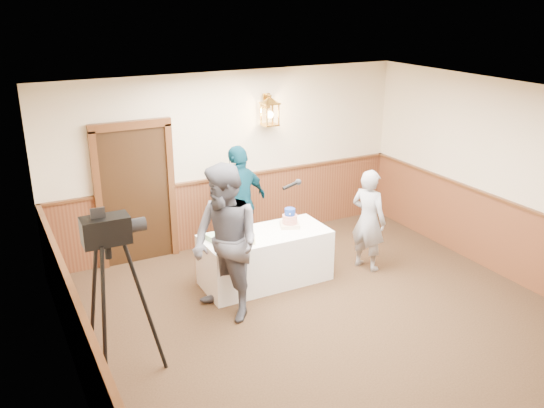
{
  "coord_description": "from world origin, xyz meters",
  "views": [
    {
      "loc": [
        -3.55,
        -4.71,
        3.88
      ],
      "look_at": [
        -0.21,
        1.7,
        1.25
      ],
      "focal_mm": 38.0,
      "sensor_mm": 36.0,
      "label": 1
    }
  ],
  "objects": [
    {
      "name": "assistant_p",
      "position": [
        -0.19,
        2.78,
        0.91
      ],
      "size": [
        1.15,
        0.8,
        1.81
      ],
      "primitive_type": "imported",
      "rotation": [
        0.0,
        0.0,
        3.52
      ],
      "color": "#0A384A",
      "rests_on": "ground"
    },
    {
      "name": "baker",
      "position": [
        1.34,
        1.6,
        0.77
      ],
      "size": [
        0.54,
        0.66,
        1.54
      ],
      "primitive_type": "imported",
      "rotation": [
        0.0,
        0.0,
        1.93
      ],
      "color": "gray",
      "rests_on": "ground"
    },
    {
      "name": "interviewer",
      "position": [
        -1.05,
        1.3,
        1.0
      ],
      "size": [
        1.66,
        1.15,
        2.0
      ],
      "rotation": [
        0.0,
        0.0,
        -1.29
      ],
      "color": "#52525C",
      "rests_on": "ground"
    },
    {
      "name": "display_table",
      "position": [
        -0.21,
        1.9,
        0.38
      ],
      "size": [
        1.8,
        0.8,
        0.75
      ],
      "primitive_type": "cube",
      "color": "white",
      "rests_on": "ground"
    },
    {
      "name": "sheet_cake_green",
      "position": [
        -0.85,
        2.0,
        0.79
      ],
      "size": [
        0.38,
        0.33,
        0.08
      ],
      "primitive_type": "cube",
      "rotation": [
        0.0,
        0.0,
        0.23
      ],
      "color": "#A9F0A9",
      "rests_on": "display_table"
    },
    {
      "name": "tiered_cake",
      "position": [
        0.22,
        1.96,
        0.86
      ],
      "size": [
        0.35,
        0.35,
        0.27
      ],
      "rotation": [
        0.0,
        0.0,
        -0.4
      ],
      "color": "beige",
      "rests_on": "display_table"
    },
    {
      "name": "tv_camera_rig",
      "position": [
        -2.6,
        0.59,
        0.84
      ],
      "size": [
        0.73,
        0.69,
        1.88
      ],
      "rotation": [
        0.0,
        0.0,
        -0.01
      ],
      "color": "black",
      "rests_on": "ground"
    },
    {
      "name": "sheet_cake_yellow",
      "position": [
        -0.62,
        1.82,
        0.79
      ],
      "size": [
        0.47,
        0.42,
        0.08
      ],
      "primitive_type": "cube",
      "rotation": [
        0.0,
        0.0,
        -0.39
      ],
      "color": "#FAF795",
      "rests_on": "display_table"
    },
    {
      "name": "ground",
      "position": [
        0.0,
        0.0,
        0.0
      ],
      "size": [
        7.0,
        7.0,
        0.0
      ],
      "primitive_type": "plane",
      "color": "black",
      "rests_on": "ground"
    },
    {
      "name": "room_shell",
      "position": [
        -0.05,
        0.45,
        1.52
      ],
      "size": [
        6.02,
        7.02,
        2.81
      ],
      "color": "beige",
      "rests_on": "ground"
    }
  ]
}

